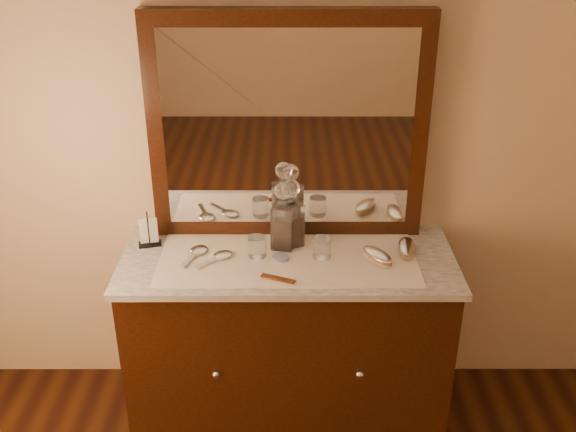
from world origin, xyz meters
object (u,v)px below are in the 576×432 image
object	(u,v)px
dresser_cabinet	(288,340)
napkin_rack	(149,233)
brush_near	(378,257)
hand_mirror_outer	(197,252)
hand_mirror_inner	(220,257)
decanter_right	(291,220)
decanter_left	(283,223)
brush_far	(407,248)
mirror_frame	(288,128)
comb	(278,279)
pin_dish	(280,258)

from	to	relation	value
dresser_cabinet	napkin_rack	xyz separation A→B (m)	(-0.62, 0.12, 0.50)
napkin_rack	brush_near	distance (m)	1.01
hand_mirror_outer	hand_mirror_inner	bearing A→B (deg)	-19.89
decanter_right	brush_near	world-z (taller)	decanter_right
decanter_left	dresser_cabinet	bearing A→B (deg)	-77.40
decanter_right	brush_far	size ratio (longest dim) A/B	1.77
brush_near	hand_mirror_inner	xyz separation A→B (m)	(-0.67, 0.03, -0.02)
brush_far	mirror_frame	bearing A→B (deg)	157.84
comb	decanter_right	xyz separation A→B (m)	(0.05, 0.30, 0.12)
decanter_left	brush_near	xyz separation A→B (m)	(0.40, -0.13, -0.10)
decanter_left	napkin_rack	bearing A→B (deg)	177.57
pin_dish	comb	size ratio (longest dim) A/B	0.50
brush_near	hand_mirror_inner	world-z (taller)	brush_near
dresser_cabinet	napkin_rack	distance (m)	0.80
brush_far	pin_dish	bearing A→B (deg)	-174.51
napkin_rack	pin_dish	bearing A→B (deg)	-12.98
mirror_frame	decanter_left	world-z (taller)	mirror_frame
napkin_rack	decanter_right	size ratio (longest dim) A/B	0.48
mirror_frame	brush_far	distance (m)	0.73
dresser_cabinet	decanter_right	size ratio (longest dim) A/B	4.52
dresser_cabinet	hand_mirror_outer	distance (m)	0.60
mirror_frame	brush_near	size ratio (longest dim) A/B	6.57
decanter_left	decanter_right	xyz separation A→B (m)	(0.03, 0.03, 0.00)
pin_dish	brush_near	distance (m)	0.41
decanter_right	hand_mirror_inner	bearing A→B (deg)	-157.05
dresser_cabinet	decanter_left	distance (m)	0.57
hand_mirror_outer	comb	bearing A→B (deg)	-30.58
pin_dish	hand_mirror_outer	world-z (taller)	hand_mirror_outer
hand_mirror_outer	hand_mirror_inner	world-z (taller)	same
comb	hand_mirror_outer	bearing A→B (deg)	171.69
hand_mirror_inner	decanter_left	bearing A→B (deg)	20.60
decanter_left	decanter_right	distance (m)	0.04
brush_near	hand_mirror_outer	size ratio (longest dim) A/B	0.89
mirror_frame	pin_dish	world-z (taller)	mirror_frame
decanter_left	decanter_right	world-z (taller)	decanter_right
dresser_cabinet	mirror_frame	world-z (taller)	mirror_frame
napkin_rack	decanter_left	world-z (taller)	decanter_left
pin_dish	napkin_rack	bearing A→B (deg)	167.02
pin_dish	brush_near	world-z (taller)	brush_near
decanter_left	hand_mirror_inner	size ratio (longest dim) A/B	1.79
pin_dish	hand_mirror_outer	size ratio (longest dim) A/B	0.35
dresser_cabinet	napkin_rack	size ratio (longest dim) A/B	9.43
napkin_rack	decanter_right	distance (m)	0.63
dresser_cabinet	pin_dish	xyz separation A→B (m)	(-0.03, -0.02, 0.45)
comb	hand_mirror_outer	xyz separation A→B (m)	(-0.35, 0.21, 0.00)
decanter_left	brush_far	bearing A→B (deg)	-6.00
brush_near	brush_far	distance (m)	0.15
mirror_frame	dresser_cabinet	bearing A→B (deg)	-90.00
pin_dish	mirror_frame	bearing A→B (deg)	82.87
comb	mirror_frame	bearing A→B (deg)	106.87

